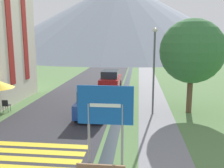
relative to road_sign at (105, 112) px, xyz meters
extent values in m
plane|color=#517542|center=(-1.20, 16.09, -2.14)|extent=(160.00, 160.00, 0.00)
cube|color=#2D2D33|center=(-3.70, 26.09, -2.14)|extent=(6.40, 60.00, 0.01)
cube|color=slate|center=(2.40, 26.09, -2.14)|extent=(2.20, 60.00, 0.01)
cube|color=black|center=(0.00, 26.09, -2.14)|extent=(0.60, 60.00, 0.00)
cube|color=yellow|center=(-3.70, -0.70, -2.13)|extent=(5.44, 0.44, 0.01)
cube|color=yellow|center=(-3.70, 0.00, -2.13)|extent=(5.44, 0.44, 0.01)
cube|color=yellow|center=(-3.70, 0.70, -2.13)|extent=(5.44, 0.44, 0.01)
cube|color=yellow|center=(-3.70, 1.40, -2.13)|extent=(5.44, 0.44, 0.01)
cone|color=gray|center=(-5.15, 73.88, 9.20)|extent=(83.30, 83.30, 22.69)
cube|color=maroon|center=(-7.92, 8.09, 4.06)|extent=(0.06, 0.70, 9.30)
cube|color=maroon|center=(-7.92, 10.51, 4.06)|extent=(0.06, 0.70, 9.30)
cylinder|color=gray|center=(-0.66, 0.02, -0.91)|extent=(0.10, 0.10, 2.46)
cylinder|color=gray|center=(0.66, 0.02, -0.91)|extent=(0.10, 0.10, 2.46)
cube|color=#1451AD|center=(0.00, 0.00, 0.27)|extent=(2.16, 0.05, 1.52)
cube|color=white|center=(0.00, -0.03, 0.27)|extent=(1.19, 0.02, 0.14)
cube|color=navy|center=(-1.60, 6.04, -1.42)|extent=(1.72, 3.97, 0.84)
cube|color=#23282D|center=(-1.60, 5.84, -0.66)|extent=(1.46, 2.18, 0.68)
cylinder|color=black|center=(-2.42, 7.27, -1.84)|extent=(0.18, 0.60, 0.60)
cylinder|color=black|center=(-0.78, 7.27, -1.84)|extent=(0.18, 0.60, 0.60)
cylinder|color=black|center=(-2.42, 4.81, -1.84)|extent=(0.18, 0.60, 0.60)
cylinder|color=black|center=(-0.78, 4.81, -1.84)|extent=(0.18, 0.60, 0.60)
cube|color=#A31919|center=(-1.47, 14.92, -1.42)|extent=(1.81, 4.45, 0.84)
cube|color=#23282D|center=(-1.47, 14.70, -0.66)|extent=(1.54, 2.45, 0.68)
cylinder|color=black|center=(-2.34, 16.30, -1.84)|extent=(0.18, 0.60, 0.60)
cylinder|color=black|center=(-0.61, 16.30, -1.84)|extent=(0.18, 0.60, 0.60)
cylinder|color=black|center=(-2.34, 13.54, -1.84)|extent=(0.18, 0.60, 0.60)
cylinder|color=black|center=(-0.61, 13.54, -1.84)|extent=(0.18, 0.60, 0.60)
cylinder|color=#232328|center=(-7.93, 6.05, -1.92)|extent=(0.03, 0.03, 0.45)
cube|color=#232328|center=(-7.57, 6.32, -1.69)|extent=(0.40, 0.40, 0.04)
cube|color=#232328|center=(-7.57, 6.14, -1.49)|extent=(0.40, 0.04, 0.40)
cylinder|color=#232328|center=(-7.74, 6.49, -1.92)|extent=(0.03, 0.03, 0.45)
cylinder|color=#232328|center=(-7.40, 6.49, -1.92)|extent=(0.03, 0.03, 0.45)
cylinder|color=#232328|center=(-7.74, 6.15, -1.92)|extent=(0.03, 0.03, 0.45)
cylinder|color=#232328|center=(-7.40, 6.15, -1.92)|extent=(0.03, 0.03, 0.45)
cylinder|color=#515156|center=(2.21, 6.90, 0.50)|extent=(0.12, 0.12, 5.29)
sphere|color=silver|center=(2.21, 6.90, 3.27)|extent=(0.28, 0.28, 0.28)
cylinder|color=brown|center=(4.64, 7.50, -0.98)|extent=(0.36, 0.36, 2.33)
sphere|color=#336B38|center=(4.64, 7.50, 1.95)|extent=(4.16, 4.16, 4.16)
camera|label=1|loc=(1.23, -9.10, 2.80)|focal=40.00mm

